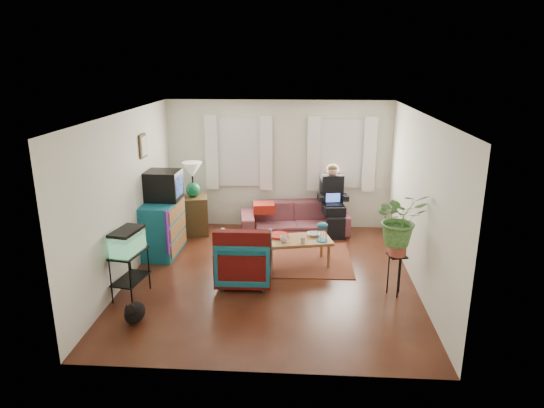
# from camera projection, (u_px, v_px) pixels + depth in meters

# --- Properties ---
(floor) EXTENTS (4.50, 5.00, 0.01)m
(floor) POSITION_uv_depth(u_px,v_px,m) (270.00, 276.00, 7.82)
(floor) COLOR #4F2B14
(floor) RESTS_ON ground
(ceiling) EXTENTS (4.50, 5.00, 0.01)m
(ceiling) POSITION_uv_depth(u_px,v_px,m) (270.00, 114.00, 7.07)
(ceiling) COLOR white
(ceiling) RESTS_ON wall_back
(wall_back) EXTENTS (4.50, 0.01, 2.60)m
(wall_back) POSITION_uv_depth(u_px,v_px,m) (279.00, 165.00, 9.83)
(wall_back) COLOR silver
(wall_back) RESTS_ON floor
(wall_front) EXTENTS (4.50, 0.01, 2.60)m
(wall_front) POSITION_uv_depth(u_px,v_px,m) (254.00, 266.00, 5.06)
(wall_front) COLOR silver
(wall_front) RESTS_ON floor
(wall_left) EXTENTS (0.01, 5.00, 2.60)m
(wall_left) POSITION_uv_depth(u_px,v_px,m) (127.00, 196.00, 7.58)
(wall_left) COLOR silver
(wall_left) RESTS_ON floor
(wall_right) EXTENTS (0.01, 5.00, 2.60)m
(wall_right) POSITION_uv_depth(u_px,v_px,m) (419.00, 202.00, 7.30)
(wall_right) COLOR silver
(wall_right) RESTS_ON floor
(window_left) EXTENTS (1.08, 0.04, 1.38)m
(window_left) POSITION_uv_depth(u_px,v_px,m) (239.00, 152.00, 9.79)
(window_left) COLOR white
(window_left) RESTS_ON wall_back
(window_right) EXTENTS (1.08, 0.04, 1.38)m
(window_right) POSITION_uv_depth(u_px,v_px,m) (341.00, 154.00, 9.66)
(window_right) COLOR white
(window_right) RESTS_ON wall_back
(curtains_left) EXTENTS (1.36, 0.06, 1.50)m
(curtains_left) POSITION_uv_depth(u_px,v_px,m) (239.00, 153.00, 9.71)
(curtains_left) COLOR white
(curtains_left) RESTS_ON wall_back
(curtains_right) EXTENTS (1.36, 0.06, 1.50)m
(curtains_right) POSITION_uv_depth(u_px,v_px,m) (341.00, 154.00, 9.59)
(curtains_right) COLOR white
(curtains_right) RESTS_ON wall_back
(picture_frame) EXTENTS (0.04, 0.32, 0.40)m
(picture_frame) POSITION_uv_depth(u_px,v_px,m) (143.00, 146.00, 8.21)
(picture_frame) COLOR #3D2616
(picture_frame) RESTS_ON wall_left
(area_rug) EXTENTS (2.03, 1.64, 0.01)m
(area_rug) POSITION_uv_depth(u_px,v_px,m) (293.00, 259.00, 8.49)
(area_rug) COLOR maroon
(area_rug) RESTS_ON floor
(sofa) EXTENTS (2.21, 1.13, 0.83)m
(sofa) POSITION_uv_depth(u_px,v_px,m) (294.00, 213.00, 9.64)
(sofa) COLOR brown
(sofa) RESTS_ON floor
(seated_person) EXTENTS (0.62, 0.72, 1.26)m
(seated_person) POSITION_uv_depth(u_px,v_px,m) (333.00, 202.00, 9.63)
(seated_person) COLOR black
(seated_person) RESTS_ON sofa
(side_table) EXTENTS (0.63, 0.63, 0.76)m
(side_table) POSITION_uv_depth(u_px,v_px,m) (194.00, 215.00, 9.64)
(side_table) COLOR #3B2116
(side_table) RESTS_ON floor
(table_lamp) EXTENTS (0.47, 0.47, 0.70)m
(table_lamp) POSITION_uv_depth(u_px,v_px,m) (193.00, 180.00, 9.43)
(table_lamp) COLOR white
(table_lamp) RESTS_ON side_table
(dresser) EXTENTS (0.57, 1.09, 0.97)m
(dresser) POSITION_uv_depth(u_px,v_px,m) (163.00, 227.00, 8.64)
(dresser) COLOR #12636E
(dresser) RESTS_ON floor
(crt_tv) EXTENTS (0.61, 0.55, 0.52)m
(crt_tv) POSITION_uv_depth(u_px,v_px,m) (163.00, 185.00, 8.53)
(crt_tv) COLOR black
(crt_tv) RESTS_ON dresser
(aquarium_stand) EXTENTS (0.45, 0.67, 0.69)m
(aquarium_stand) POSITION_uv_depth(u_px,v_px,m) (130.00, 274.00, 7.08)
(aquarium_stand) COLOR black
(aquarium_stand) RESTS_ON floor
(aquarium) EXTENTS (0.40, 0.61, 0.36)m
(aquarium) POSITION_uv_depth(u_px,v_px,m) (127.00, 241.00, 6.93)
(aquarium) COLOR #7FD899
(aquarium) RESTS_ON aquarium_stand
(black_cat) EXTENTS (0.27, 0.41, 0.34)m
(black_cat) POSITION_uv_depth(u_px,v_px,m) (135.00, 311.00, 6.42)
(black_cat) COLOR black
(black_cat) RESTS_ON floor
(armchair) EXTENTS (0.84, 0.79, 0.85)m
(armchair) POSITION_uv_depth(u_px,v_px,m) (244.00, 256.00, 7.53)
(armchair) COLOR #136C73
(armchair) RESTS_ON floor
(serape_throw) EXTENTS (0.86, 0.22, 0.70)m
(serape_throw) POSITION_uv_depth(u_px,v_px,m) (242.00, 254.00, 7.16)
(serape_throw) COLOR #9E0A0A
(serape_throw) RESTS_ON armchair
(coffee_table) EXTENTS (1.22, 0.84, 0.46)m
(coffee_table) POSITION_uv_depth(u_px,v_px,m) (297.00, 251.00, 8.22)
(coffee_table) COLOR brown
(coffee_table) RESTS_ON floor
(cup_a) EXTENTS (0.15, 0.15, 0.10)m
(cup_a) POSITION_uv_depth(u_px,v_px,m) (284.00, 239.00, 8.01)
(cup_a) COLOR white
(cup_a) RESTS_ON coffee_table
(cup_b) EXTENTS (0.12, 0.12, 0.10)m
(cup_b) POSITION_uv_depth(u_px,v_px,m) (303.00, 240.00, 7.97)
(cup_b) COLOR beige
(cup_b) RESTS_ON coffee_table
(bowl) EXTENTS (0.26, 0.26, 0.05)m
(bowl) POSITION_uv_depth(u_px,v_px,m) (314.00, 234.00, 8.29)
(bowl) COLOR white
(bowl) RESTS_ON coffee_table
(snack_tray) EXTENTS (0.41, 0.41, 0.04)m
(snack_tray) POSITION_uv_depth(u_px,v_px,m) (278.00, 236.00, 8.25)
(snack_tray) COLOR #B21414
(snack_tray) RESTS_ON coffee_table
(birdcage) EXTENTS (0.22, 0.22, 0.32)m
(birdcage) POSITION_uv_depth(u_px,v_px,m) (322.00, 232.00, 8.02)
(birdcage) COLOR #115B6B
(birdcage) RESTS_ON coffee_table
(plant_stand) EXTENTS (0.32, 0.32, 0.63)m
(plant_stand) POSITION_uv_depth(u_px,v_px,m) (395.00, 275.00, 7.13)
(plant_stand) COLOR black
(plant_stand) RESTS_ON floor
(potted_plant) EXTENTS (0.84, 0.76, 0.80)m
(potted_plant) POSITION_uv_depth(u_px,v_px,m) (399.00, 227.00, 6.92)
(potted_plant) COLOR #599947
(potted_plant) RESTS_ON plant_stand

